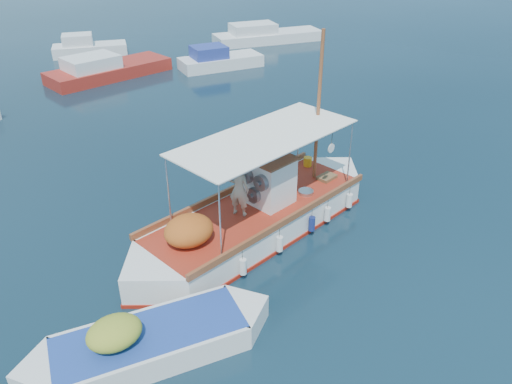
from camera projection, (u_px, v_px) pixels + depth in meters
ground at (274, 228)px, 17.70m from camera, size 160.00×160.00×0.00m
fishing_caique at (256, 217)px, 17.20m from camera, size 10.69×4.62×6.68m
dinghy at (149, 344)px, 12.53m from camera, size 6.48×2.53×1.60m
bg_boat_n at (106, 70)px, 33.07m from camera, size 8.49×4.29×1.80m
bg_boat_ne at (218, 61)px, 35.10m from camera, size 5.98×2.84×1.80m
bg_boat_e at (265, 36)px, 41.87m from camera, size 9.46×4.40×1.80m
bg_boat_far_n at (88, 49)px, 38.20m from camera, size 5.77×3.47×1.80m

